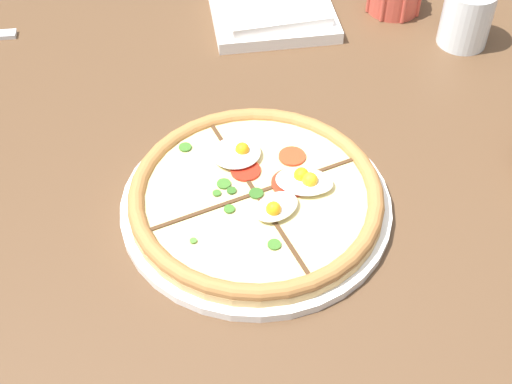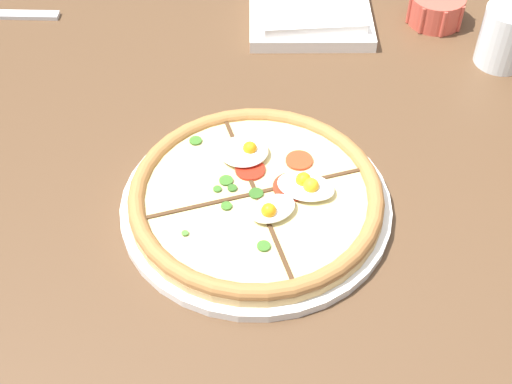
{
  "view_description": "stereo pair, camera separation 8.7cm",
  "coord_description": "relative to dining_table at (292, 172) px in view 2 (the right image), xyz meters",
  "views": [
    {
      "loc": [
        -0.2,
        -0.73,
        1.4
      ],
      "look_at": [
        -0.07,
        -0.15,
        0.77
      ],
      "focal_mm": 50.0,
      "sensor_mm": 36.0,
      "label": 1
    },
    {
      "loc": [
        -0.11,
        -0.75,
        1.4
      ],
      "look_at": [
        -0.07,
        -0.15,
        0.77
      ],
      "focal_mm": 50.0,
      "sensor_mm": 36.0,
      "label": 2
    }
  ],
  "objects": [
    {
      "name": "ramekin_bowl",
      "position": [
        0.26,
        0.23,
        0.12
      ],
      "size": [
        0.09,
        0.09,
        0.05
      ],
      "color": "#C64C3D",
      "rests_on": "dining_table"
    },
    {
      "name": "ground_plane",
      "position": [
        0.0,
        0.0,
        -0.64
      ],
      "size": [
        12.0,
        12.0,
        0.0
      ],
      "primitive_type": "plane",
      "color": "#3D2D23"
    },
    {
      "name": "napkin_folded",
      "position": [
        0.06,
        0.25,
        0.11
      ],
      "size": [
        0.21,
        0.18,
        0.04
      ],
      "rotation": [
        0.0,
        0.0,
        -0.08
      ],
      "color": "white",
      "rests_on": "dining_table"
    },
    {
      "name": "pizza",
      "position": [
        -0.07,
        -0.15,
        0.11
      ],
      "size": [
        0.34,
        0.34,
        0.05
      ],
      "color": "white",
      "rests_on": "dining_table"
    },
    {
      "name": "dining_table",
      "position": [
        0.0,
        0.0,
        0.0
      ],
      "size": [
        1.33,
        0.92,
        0.74
      ],
      "color": "#513823",
      "rests_on": "ground_plane"
    },
    {
      "name": "water_glass",
      "position": [
        0.33,
        0.12,
        0.14
      ],
      "size": [
        0.08,
        0.08,
        0.09
      ],
      "color": "white",
      "rests_on": "dining_table"
    }
  ]
}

